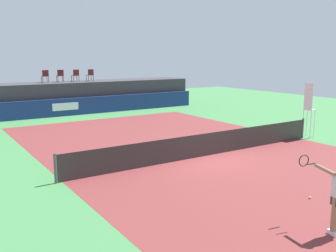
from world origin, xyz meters
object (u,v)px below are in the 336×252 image
(spectator_chair_right, at_px, (90,75))
(umpire_chair, at_px, (309,106))
(spectator_chair_far_left, at_px, (45,76))
(spectator_chair_center, at_px, (75,75))
(net_post_near, at_px, (55,168))
(net_post_far, at_px, (303,128))
(spectator_chair_left, at_px, (60,75))
(tennis_ball, at_px, (310,198))

(spectator_chair_right, height_order, umpire_chair, spectator_chair_right)
(spectator_chair_right, xyz_separation_m, umpire_chair, (5.48, -15.09, -1.11))
(spectator_chair_far_left, bearing_deg, spectator_chair_center, -6.25)
(net_post_near, distance_m, net_post_far, 12.40)
(spectator_chair_far_left, relative_size, spectator_chair_center, 1.00)
(spectator_chair_left, relative_size, tennis_ball, 13.06)
(net_post_near, bearing_deg, umpire_chair, -0.09)
(spectator_chair_center, relative_size, umpire_chair, 0.32)
(spectator_chair_right, height_order, tennis_ball, spectator_chair_right)
(spectator_chair_left, bearing_deg, net_post_far, -64.58)
(spectator_chair_far_left, height_order, net_post_far, spectator_chair_far_left)
(spectator_chair_left, relative_size, umpire_chair, 0.32)
(spectator_chair_far_left, distance_m, spectator_chair_right, 3.26)
(umpire_chair, xyz_separation_m, tennis_ball, (-7.00, -5.36, -1.55))
(umpire_chair, relative_size, net_post_far, 2.76)
(spectator_chair_center, bearing_deg, umpire_chair, -66.45)
(spectator_chair_center, height_order, umpire_chair, spectator_chair_center)
(spectator_chair_far_left, bearing_deg, net_post_far, -61.35)
(spectator_chair_far_left, xyz_separation_m, spectator_chair_right, (3.25, -0.27, 0.00))
(spectator_chair_left, distance_m, spectator_chair_center, 1.08)
(tennis_ball, bearing_deg, spectator_chair_center, 88.85)
(spectator_chair_far_left, height_order, spectator_chair_left, same)
(net_post_near, bearing_deg, tennis_ball, -43.12)
(spectator_chair_right, relative_size, net_post_far, 0.89)
(net_post_near, height_order, net_post_far, same)
(spectator_chair_center, height_order, spectator_chair_right, same)
(spectator_chair_center, relative_size, net_post_far, 0.89)
(spectator_chair_far_left, relative_size, spectator_chair_right, 1.00)
(spectator_chair_far_left, height_order, tennis_ball, spectator_chair_far_left)
(tennis_ball, bearing_deg, spectator_chair_right, 85.73)
(spectator_chair_left, bearing_deg, spectator_chair_far_left, -179.20)
(spectator_chair_right, bearing_deg, tennis_ball, -94.27)
(spectator_chair_far_left, relative_size, spectator_chair_left, 1.00)
(spectator_chair_far_left, bearing_deg, spectator_chair_right, -4.71)
(spectator_chair_far_left, distance_m, tennis_ball, 20.96)
(net_post_far, bearing_deg, tennis_ball, -141.09)
(spectator_chair_far_left, distance_m, net_post_far, 17.62)
(spectator_chair_center, relative_size, spectator_chair_right, 1.00)
(spectator_chair_far_left, xyz_separation_m, spectator_chair_center, (2.13, -0.23, 0.00))
(net_post_near, bearing_deg, spectator_chair_right, 64.26)
(spectator_chair_far_left, distance_m, spectator_chair_center, 2.15)
(spectator_chair_far_left, bearing_deg, tennis_ball, -85.25)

